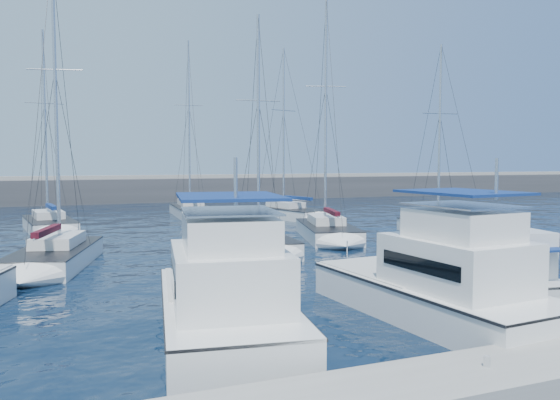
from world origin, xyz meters
name	(u,v)px	position (x,y,z in m)	size (l,w,h in m)	color
ground	(294,288)	(0.00, 0.00, 0.00)	(220.00, 220.00, 0.00)	black
breakwater	(136,194)	(0.00, 52.00, 1.05)	(160.00, 6.00, 4.45)	#424244
dock	(486,380)	(0.00, -11.00, 0.30)	(40.00, 2.20, 0.60)	gray
dock_cleat_centre	(487,361)	(0.00, -11.00, 0.72)	(0.16, 0.16, 0.25)	silver
motor_yacht_port_inner	(226,301)	(-4.42, -5.26, 1.13)	(4.97, 9.40, 4.69)	white
motor_yacht_stbd_inner	(440,286)	(2.67, -5.95, 1.13)	(4.34, 9.53, 4.69)	white
motor_yacht_stbd_outer	(499,277)	(6.07, -4.96, 0.94)	(3.24, 6.28, 3.20)	silver
sailboat_mid_b	(56,256)	(-9.18, 8.63, 0.54)	(4.97, 8.54, 15.68)	silver
sailboat_mid_c	(261,244)	(1.66, 8.64, 0.53)	(3.50, 6.69, 13.84)	white
sailboat_mid_d	(327,231)	(7.81, 12.54, 0.54)	(5.29, 8.93, 16.56)	silver
sailboat_mid_e	(444,229)	(15.77, 10.40, 0.51)	(4.17, 8.79, 13.66)	white
sailboat_back_a	(49,224)	(-9.79, 23.56, 0.53)	(4.18, 8.43, 15.31)	silver
sailboat_back_b	(191,210)	(2.65, 31.33, 0.54)	(3.67, 9.04, 17.11)	silver
sailboat_back_c	(289,212)	(10.44, 25.67, 0.53)	(5.05, 8.84, 15.90)	white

